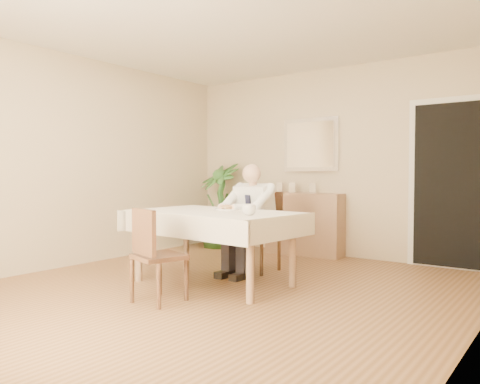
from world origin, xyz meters
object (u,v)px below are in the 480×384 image
Objects in this scene: seated_man at (247,213)px; sideboard at (305,224)px; chair_far at (261,226)px; chair_near at (153,251)px; coffee_mug at (249,210)px; potted_palm at (220,205)px; dining_table at (213,219)px.

seated_man is 1.15× the size of sideboard.
chair_far is 1.76m from chair_near.
seated_man is 9.82× the size of coffee_mug.
chair_far reaches higher than coffee_mug.
coffee_mug is (0.56, -1.05, 0.28)m from chair_far.
sideboard is at bearing 93.29° from seated_man.
potted_palm is (-2.05, 2.12, -0.15)m from coffee_mug.
potted_palm is at bearing 133.96° from coffee_mug.
potted_palm is at bearing 132.35° from dining_table.
potted_palm is (-1.52, 2.82, 0.18)m from chair_near.
seated_man reaches higher than coffee_mug.
sideboard reaches higher than chair_near.
seated_man reaches higher than chair_far.
chair_near is 0.67× the size of seated_man.
chair_far is at bearing -35.81° from potted_palm.
sideboard is (-0.09, 1.25, -0.09)m from chair_far.
dining_table is 0.90m from chair_far.
chair_near is at bearing -127.02° from coffee_mug.
chair_far is at bearing 108.00° from chair_near.
sideboard is (-0.09, 2.13, -0.23)m from dining_table.
chair_far is at bearing 90.00° from seated_man.
chair_near is 0.94m from coffee_mug.
coffee_mug is 0.12× the size of sideboard.
sideboard is (-0.65, 2.30, -0.37)m from coffee_mug.
coffee_mug is 0.10× the size of potted_palm.
seated_man is at bearing -89.72° from sideboard.
dining_table is at bearing 163.37° from coffee_mug.
sideboard is (-0.09, 1.54, -0.26)m from seated_man.
sideboard reaches higher than dining_table.
dining_table is at bearing 109.12° from chair_near.
chair_near is at bearing -90.68° from sideboard.
coffee_mug is at bearing -46.04° from potted_palm.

